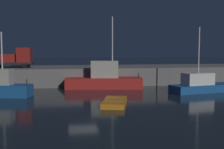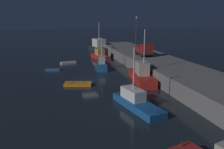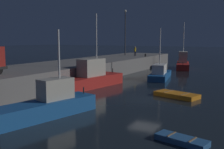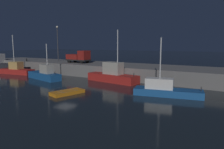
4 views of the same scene
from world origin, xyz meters
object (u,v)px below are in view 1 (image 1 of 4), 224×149
(fishing_boat_orange, at_px, (104,79))
(fishing_trawler_green, at_px, (203,85))
(utility_truck, at_px, (14,58))
(dinghy_orange_near, at_px, (115,102))

(fishing_boat_orange, relative_size, fishing_trawler_green, 1.11)
(fishing_boat_orange, bearing_deg, fishing_trawler_green, -25.21)
(utility_truck, bearing_deg, fishing_boat_orange, -23.59)
(fishing_boat_orange, xyz_separation_m, fishing_trawler_green, (9.74, -4.58, -0.32))
(fishing_boat_orange, xyz_separation_m, dinghy_orange_near, (-0.57, -9.84, -0.84))
(dinghy_orange_near, distance_m, utility_truck, 17.88)
(utility_truck, bearing_deg, dinghy_orange_near, -55.30)
(fishing_trawler_green, xyz_separation_m, utility_truck, (-20.33, 9.21, 2.67))
(fishing_trawler_green, distance_m, dinghy_orange_near, 11.59)
(fishing_boat_orange, height_order, utility_truck, fishing_boat_orange)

